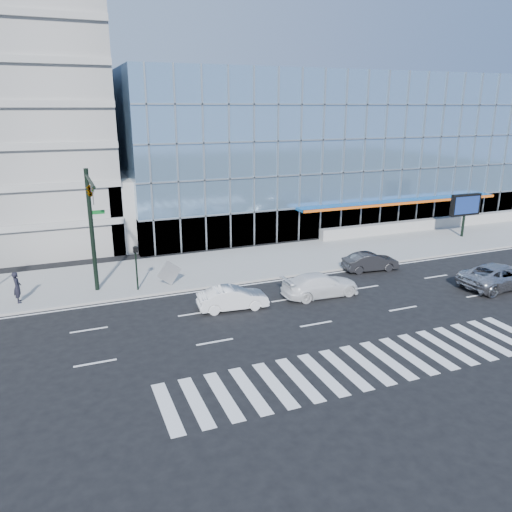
# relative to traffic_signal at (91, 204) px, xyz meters

# --- Properties ---
(ground) EXTENTS (160.00, 160.00, 0.00)m
(ground) POSITION_rel_traffic_signal_xyz_m (11.00, -4.57, -6.16)
(ground) COLOR black
(ground) RESTS_ON ground
(sidewalk) EXTENTS (120.00, 8.00, 0.15)m
(sidewalk) POSITION_rel_traffic_signal_xyz_m (11.00, 3.43, -6.09)
(sidewalk) COLOR gray
(sidewalk) RESTS_ON ground
(theatre_building) EXTENTS (42.00, 26.00, 15.00)m
(theatre_building) POSITION_rel_traffic_signal_xyz_m (25.00, 21.43, 1.34)
(theatre_building) COLOR #7198BD
(theatre_building) RESTS_ON ground
(ramp_block) EXTENTS (6.00, 8.00, 6.00)m
(ramp_block) POSITION_rel_traffic_signal_xyz_m (5.00, 13.43, -3.16)
(ramp_block) COLOR gray
(ramp_block) RESTS_ON ground
(retaining_wall) EXTENTS (30.00, 0.80, 1.00)m
(retaining_wall) POSITION_rel_traffic_signal_xyz_m (35.00, 7.03, -5.51)
(retaining_wall) COLOR gray
(retaining_wall) RESTS_ON sidewalk
(traffic_signal) EXTENTS (1.14, 5.74, 8.00)m
(traffic_signal) POSITION_rel_traffic_signal_xyz_m (0.00, 0.00, 0.00)
(traffic_signal) COLOR black
(traffic_signal) RESTS_ON sidewalk
(ped_signal_post) EXTENTS (0.30, 0.33, 3.00)m
(ped_signal_post) POSITION_rel_traffic_signal_xyz_m (2.50, 0.37, -4.02)
(ped_signal_post) COLOR black
(ped_signal_post) RESTS_ON sidewalk
(marquee_sign) EXTENTS (3.20, 0.43, 4.00)m
(marquee_sign) POSITION_rel_traffic_signal_xyz_m (33.00, 3.42, -3.10)
(marquee_sign) COLOR black
(marquee_sign) RESTS_ON sidewalk
(silver_suv) EXTENTS (6.03, 3.06, 1.63)m
(silver_suv) POSITION_rel_traffic_signal_xyz_m (25.39, -7.91, -5.35)
(silver_suv) COLOR #B0AFB4
(silver_suv) RESTS_ON ground
(white_suv) EXTENTS (5.18, 2.12, 1.50)m
(white_suv) POSITION_rel_traffic_signal_xyz_m (13.36, -4.75, -5.41)
(white_suv) COLOR white
(white_suv) RESTS_ON ground
(white_sedan) EXTENTS (4.37, 1.86, 1.40)m
(white_sedan) POSITION_rel_traffic_signal_xyz_m (7.36, -4.71, -5.46)
(white_sedan) COLOR silver
(white_sedan) RESTS_ON ground
(dark_sedan) EXTENTS (4.28, 1.89, 1.37)m
(dark_sedan) POSITION_rel_traffic_signal_xyz_m (19.39, -1.57, -5.48)
(dark_sedan) COLOR black
(dark_sedan) RESTS_ON ground
(pedestrian) EXTENTS (0.54, 0.76, 1.97)m
(pedestrian) POSITION_rel_traffic_signal_xyz_m (-4.71, 0.94, -5.03)
(pedestrian) COLOR black
(pedestrian) RESTS_ON sidewalk
(tilted_panel) EXTENTS (1.79, 0.48, 1.83)m
(tilted_panel) POSITION_rel_traffic_signal_xyz_m (4.64, 0.43, -5.10)
(tilted_panel) COLOR gray
(tilted_panel) RESTS_ON sidewalk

